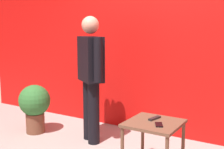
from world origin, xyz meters
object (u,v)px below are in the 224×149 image
tv_remote (155,118)px  potted_plant (35,105)px  standing_person (91,73)px  side_table (154,129)px  cell_phone (159,125)px

tv_remote → potted_plant: size_ratio=0.25×
standing_person → tv_remote: (1.00, -0.27, -0.37)m
standing_person → side_table: (1.04, -0.36, -0.46)m
standing_person → tv_remote: standing_person is taller
potted_plant → tv_remote: bearing=-3.5°
standing_person → potted_plant: size_ratio=2.36×
standing_person → potted_plant: (-0.86, -0.16, -0.50)m
side_table → cell_phone: (0.08, -0.07, 0.08)m
standing_person → cell_phone: size_ratio=11.24×
cell_phone → potted_plant: size_ratio=0.21×
standing_person → potted_plant: 1.01m
cell_phone → potted_plant: (-1.98, 0.27, -0.13)m
standing_person → side_table: bearing=-19.1°
standing_person → side_table: size_ratio=3.06×
side_table → tv_remote: size_ratio=3.12×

